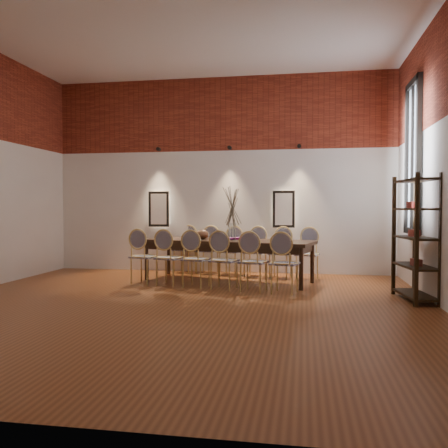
% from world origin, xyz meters
% --- Properties ---
extents(floor, '(7.00, 7.00, 0.02)m').
position_xyz_m(floor, '(0.00, 0.00, -0.01)').
color(floor, brown).
rests_on(floor, ground).
extents(ceiling, '(7.00, 7.00, 0.02)m').
position_xyz_m(ceiling, '(0.00, 0.00, 4.01)').
color(ceiling, silver).
rests_on(ceiling, ground).
extents(wall_back, '(7.00, 0.10, 4.00)m').
position_xyz_m(wall_back, '(0.00, 3.55, 2.00)').
color(wall_back, silver).
rests_on(wall_back, ground).
extents(wall_front, '(7.00, 0.10, 4.00)m').
position_xyz_m(wall_front, '(0.00, -3.55, 2.00)').
color(wall_front, silver).
rests_on(wall_front, ground).
extents(brick_band_back, '(7.00, 0.02, 1.50)m').
position_xyz_m(brick_band_back, '(0.00, 3.48, 3.25)').
color(brick_band_back, maroon).
rests_on(brick_band_back, ground).
extents(niche_left, '(0.36, 0.06, 0.66)m').
position_xyz_m(niche_left, '(-1.30, 3.45, 1.30)').
color(niche_left, '#FFEAC6').
rests_on(niche_left, wall_back).
extents(niche_right, '(0.36, 0.06, 0.66)m').
position_xyz_m(niche_right, '(1.30, 3.45, 1.30)').
color(niche_right, '#FFEAC6').
rests_on(niche_right, wall_back).
extents(spot_fixture_left, '(0.08, 0.10, 0.08)m').
position_xyz_m(spot_fixture_left, '(-1.30, 3.42, 2.55)').
color(spot_fixture_left, black).
rests_on(spot_fixture_left, wall_back).
extents(spot_fixture_mid, '(0.08, 0.10, 0.08)m').
position_xyz_m(spot_fixture_mid, '(0.20, 3.42, 2.55)').
color(spot_fixture_mid, black).
rests_on(spot_fixture_mid, wall_back).
extents(spot_fixture_right, '(0.08, 0.10, 0.08)m').
position_xyz_m(spot_fixture_right, '(1.60, 3.42, 2.55)').
color(spot_fixture_right, black).
rests_on(spot_fixture_right, wall_back).
extents(window_glass, '(0.02, 0.78, 2.38)m').
position_xyz_m(window_glass, '(3.46, 2.00, 2.15)').
color(window_glass, silver).
rests_on(window_glass, wall_right).
extents(window_frame, '(0.08, 0.90, 2.50)m').
position_xyz_m(window_frame, '(3.44, 2.00, 2.15)').
color(window_frame, black).
rests_on(window_frame, wall_right).
extents(window_mullion, '(0.06, 0.06, 2.40)m').
position_xyz_m(window_mullion, '(3.44, 2.00, 2.15)').
color(window_mullion, black).
rests_on(window_mullion, wall_right).
extents(dining_table, '(3.20, 1.65, 0.75)m').
position_xyz_m(dining_table, '(0.35, 2.27, 0.38)').
color(dining_table, '#311C11').
rests_on(dining_table, floor).
extents(chair_near_a, '(0.53, 0.53, 0.94)m').
position_xyz_m(chair_near_a, '(-1.07, 1.81, 0.47)').
color(chair_near_a, tan).
rests_on(chair_near_a, floor).
extents(chair_near_b, '(0.53, 0.53, 0.94)m').
position_xyz_m(chair_near_b, '(-0.57, 1.69, 0.47)').
color(chair_near_b, tan).
rests_on(chair_near_b, floor).
extents(chair_near_c, '(0.53, 0.53, 0.94)m').
position_xyz_m(chair_near_c, '(-0.08, 1.57, 0.47)').
color(chair_near_c, tan).
rests_on(chair_near_c, floor).
extents(chair_near_d, '(0.53, 0.53, 0.94)m').
position_xyz_m(chair_near_d, '(0.42, 1.46, 0.47)').
color(chair_near_d, tan).
rests_on(chair_near_d, floor).
extents(chair_near_e, '(0.53, 0.53, 0.94)m').
position_xyz_m(chair_near_e, '(0.91, 1.34, 0.47)').
color(chair_near_e, tan).
rests_on(chair_near_e, floor).
extents(chair_near_f, '(0.53, 0.53, 0.94)m').
position_xyz_m(chair_near_f, '(1.41, 1.22, 0.47)').
color(chair_near_f, tan).
rests_on(chair_near_f, floor).
extents(chair_far_a, '(0.53, 0.53, 0.94)m').
position_xyz_m(chair_far_a, '(-0.71, 3.31, 0.47)').
color(chair_far_a, tan).
rests_on(chair_far_a, floor).
extents(chair_far_b, '(0.53, 0.53, 0.94)m').
position_xyz_m(chair_far_b, '(-0.22, 3.19, 0.47)').
color(chair_far_b, tan).
rests_on(chair_far_b, floor).
extents(chair_far_c, '(0.53, 0.53, 0.94)m').
position_xyz_m(chair_far_c, '(0.28, 3.07, 0.47)').
color(chair_far_c, tan).
rests_on(chair_far_c, floor).
extents(chair_far_d, '(0.53, 0.53, 0.94)m').
position_xyz_m(chair_far_d, '(0.77, 2.96, 0.47)').
color(chair_far_d, tan).
rests_on(chair_far_d, floor).
extents(chair_far_e, '(0.53, 0.53, 0.94)m').
position_xyz_m(chair_far_e, '(1.27, 2.84, 0.47)').
color(chair_far_e, tan).
rests_on(chair_far_e, floor).
extents(chair_far_f, '(0.53, 0.53, 0.94)m').
position_xyz_m(chair_far_f, '(1.76, 2.72, 0.47)').
color(chair_far_f, tan).
rests_on(chair_far_f, floor).
extents(vase, '(0.14, 0.14, 0.30)m').
position_xyz_m(vase, '(0.43, 2.25, 0.90)').
color(vase, silver).
rests_on(vase, dining_table).
extents(dried_branches, '(0.50, 0.50, 0.70)m').
position_xyz_m(dried_branches, '(0.43, 2.25, 1.35)').
color(dried_branches, '#4A3F2F').
rests_on(dried_branches, vase).
extents(bowl, '(0.24, 0.24, 0.18)m').
position_xyz_m(bowl, '(-0.14, 2.33, 0.84)').
color(bowl, brown).
rests_on(bowl, dining_table).
extents(book, '(0.29, 0.23, 0.03)m').
position_xyz_m(book, '(0.50, 2.45, 0.77)').
color(book, '#941377').
rests_on(book, dining_table).
extents(shelving_rack, '(0.51, 1.04, 1.80)m').
position_xyz_m(shelving_rack, '(3.28, 1.00, 0.90)').
color(shelving_rack, black).
rests_on(shelving_rack, floor).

